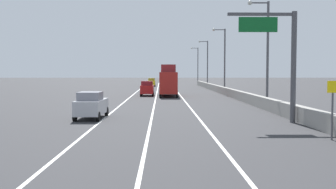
# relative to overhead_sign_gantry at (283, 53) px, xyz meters

# --- Properties ---
(ground_plane) EXTENTS (320.00, 320.00, 0.00)m
(ground_plane) POSITION_rel_overhead_sign_gantry_xyz_m (-6.92, 40.49, -4.73)
(ground_plane) COLOR #2D2D30
(lane_stripe_left) EXTENTS (0.16, 130.00, 0.00)m
(lane_stripe_left) POSITION_rel_overhead_sign_gantry_xyz_m (-12.42, 31.49, -4.73)
(lane_stripe_left) COLOR silver
(lane_stripe_left) RESTS_ON ground_plane
(lane_stripe_center) EXTENTS (0.16, 130.00, 0.00)m
(lane_stripe_center) POSITION_rel_overhead_sign_gantry_xyz_m (-8.92, 31.49, -4.73)
(lane_stripe_center) COLOR silver
(lane_stripe_center) RESTS_ON ground_plane
(lane_stripe_right) EXTENTS (0.16, 130.00, 0.00)m
(lane_stripe_right) POSITION_rel_overhead_sign_gantry_xyz_m (-5.42, 31.49, -4.73)
(lane_stripe_right) COLOR silver
(lane_stripe_right) RESTS_ON ground_plane
(jersey_barrier_right) EXTENTS (0.60, 120.00, 1.10)m
(jersey_barrier_right) POSITION_rel_overhead_sign_gantry_xyz_m (1.34, 16.49, -4.18)
(jersey_barrier_right) COLOR gray
(jersey_barrier_right) RESTS_ON ground_plane
(overhead_sign_gantry) EXTENTS (4.68, 0.36, 7.50)m
(overhead_sign_gantry) POSITION_rel_overhead_sign_gantry_xyz_m (0.00, 0.00, 0.00)
(overhead_sign_gantry) COLOR #47474C
(overhead_sign_gantry) RESTS_ON ground_plane
(speed_advisory_sign) EXTENTS (0.60, 0.11, 3.00)m
(speed_advisory_sign) POSITION_rel_overhead_sign_gantry_xyz_m (0.44, -6.97, -2.96)
(speed_advisory_sign) COLOR #4C4C51
(speed_advisory_sign) RESTS_ON ground_plane
(lamp_post_right_second) EXTENTS (2.14, 0.44, 10.35)m
(lamp_post_right_second) POSITION_rel_overhead_sign_gantry_xyz_m (1.96, 12.22, 1.20)
(lamp_post_right_second) COLOR #4C4C51
(lamp_post_right_second) RESTS_ON ground_plane
(lamp_post_right_third) EXTENTS (2.14, 0.44, 10.35)m
(lamp_post_right_third) POSITION_rel_overhead_sign_gantry_xyz_m (1.73, 37.28, 1.20)
(lamp_post_right_third) COLOR #4C4C51
(lamp_post_right_third) RESTS_ON ground_plane
(lamp_post_right_fourth) EXTENTS (2.14, 0.44, 10.35)m
(lamp_post_right_fourth) POSITION_rel_overhead_sign_gantry_xyz_m (1.86, 62.34, 1.20)
(lamp_post_right_fourth) COLOR #4C4C51
(lamp_post_right_fourth) RESTS_ON ground_plane
(lamp_post_right_fifth) EXTENTS (2.14, 0.44, 10.35)m
(lamp_post_right_fifth) POSITION_rel_overhead_sign_gantry_xyz_m (2.01, 87.41, 1.20)
(lamp_post_right_fifth) COLOR #4C4C51
(lamp_post_right_fifth) RESTS_ON ground_plane
(car_red_0) EXTENTS (1.91, 4.15, 2.12)m
(car_red_0) POSITION_rel_overhead_sign_gantry_xyz_m (-10.22, 30.45, -3.68)
(car_red_0) COLOR red
(car_red_0) RESTS_ON ground_plane
(car_yellow_1) EXTENTS (1.92, 4.64, 1.94)m
(car_yellow_1) POSITION_rel_overhead_sign_gantry_xyz_m (-10.51, 67.78, -3.76)
(car_yellow_1) COLOR gold
(car_yellow_1) RESTS_ON ground_plane
(car_silver_2) EXTENTS (1.98, 4.47, 1.99)m
(car_silver_2) POSITION_rel_overhead_sign_gantry_xyz_m (-13.36, 2.55, -3.74)
(car_silver_2) COLOR #B7B7BC
(car_silver_2) RESTS_ON ground_plane
(box_truck) EXTENTS (2.59, 9.11, 4.49)m
(box_truck) POSITION_rel_overhead_sign_gantry_xyz_m (-7.18, 29.85, -2.67)
(box_truck) COLOR #A51E19
(box_truck) RESTS_ON ground_plane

